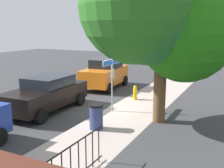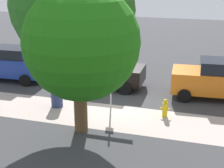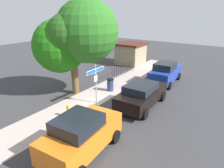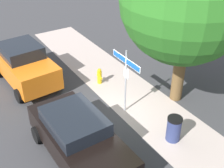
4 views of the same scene
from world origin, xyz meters
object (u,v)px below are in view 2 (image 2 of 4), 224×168
Objects in this scene: car_blue at (9,63)px; fire_hydrant at (165,108)px; street_sign at (111,67)px; car_black at (102,71)px; car_orange at (216,79)px; shade_tree at (75,18)px; trash_bin at (57,96)px.

fire_hydrant is (-9.12, 2.59, -0.55)m from car_blue.
street_sign reaches higher than car_black.
car_orange reaches higher than car_black.
car_blue is (6.03, -4.63, -3.33)m from shade_tree.
shade_tree reaches higher than street_sign.
street_sign reaches higher than trash_bin.
car_orange is at bearing 177.92° from car_black.
shade_tree is 1.60× the size of car_blue.
car_orange is 0.96× the size of car_blue.
fire_hydrant is at bearing 161.45° from car_blue.
car_black is 5.81× the size of fire_hydrant.
car_orange is 0.91× the size of car_black.
car_blue is 5.55× the size of fire_hydrant.
street_sign is 5.27m from car_orange.
street_sign reaches higher than car_orange.
trash_bin is at bearing 11.79° from street_sign.
shade_tree is 7.80m from car_orange.
shade_tree reaches higher than car_blue.
car_orange is at bearing -154.75° from trash_bin.
street_sign is 3.30m from shade_tree.
street_sign is at bearing -105.99° from shade_tree.
car_orange is 7.53m from trash_bin.
trash_bin is (4.84, 0.30, 0.11)m from fire_hydrant.
fire_hydrant is (-3.09, -2.03, -3.88)m from shade_tree.
car_black is 5.35m from car_blue.
trash_bin is at bearing -44.68° from shade_tree.
car_orange is (-5.05, -4.94, -3.32)m from shade_tree.
shade_tree is 1.53× the size of car_black.
fire_hydrant is (1.96, 2.91, -0.56)m from car_orange.
car_blue reaches higher than car_black.
car_blue is at bearing -19.77° from street_sign.
trash_bin reaches higher than fire_hydrant.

